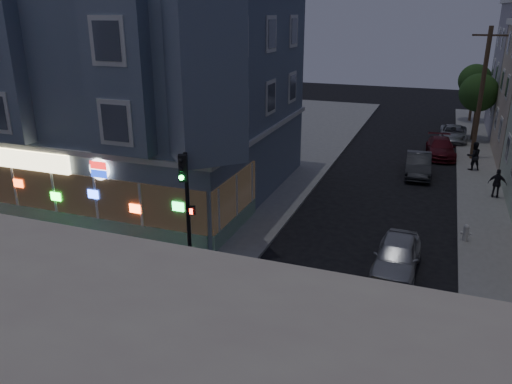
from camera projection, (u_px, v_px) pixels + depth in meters
The scene contains 15 objects.
ground at pixel (143, 298), 18.53m from camera, with size 120.00×120.00×0.00m, color black.
sidewalk_nw at pixel (155, 133), 43.20m from camera, with size 33.00×42.00×0.15m, color gray.
corner_building at pixel (150, 90), 28.20m from camera, with size 14.60×14.60×11.40m.
utility_pole at pixel (481, 93), 34.07m from camera, with size 2.20×0.30×9.00m.
street_tree_near at pixel (479, 93), 39.58m from camera, with size 3.00×3.00×5.30m.
street_tree_far at pixel (475, 81), 46.63m from camera, with size 3.00×3.00×5.30m.
running_child at pixel (373, 310), 16.37m from camera, with size 0.58×0.38×1.59m, color #ECD079.
pedestrian_a at pixel (474, 156), 32.73m from camera, with size 0.91×0.71×1.88m, color black.
pedestrian_b at pixel (497, 183), 27.86m from camera, with size 0.96×0.40×1.64m, color black.
parked_car_a at pixel (397, 256), 20.11m from camera, with size 1.72×4.27×1.45m, color #B4B7BD.
parked_car_b at pixel (418, 165), 32.13m from camera, with size 1.53×4.39×1.45m, color #323437.
parked_car_c at pixel (441, 148), 36.31m from camera, with size 1.88×4.62×1.34m, color maroon.
parked_car_d at pixel (453, 134), 40.63m from camera, with size 2.11×4.58×1.27m, color #9DA2A7.
traffic_signal at pixel (186, 194), 18.98m from camera, with size 0.63×0.55×4.93m.
fire_hydrant at pixel (466, 232), 22.68m from camera, with size 0.46×0.27×0.80m.
Camera 1 is at (9.59, -13.58, 10.03)m, focal length 35.00 mm.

